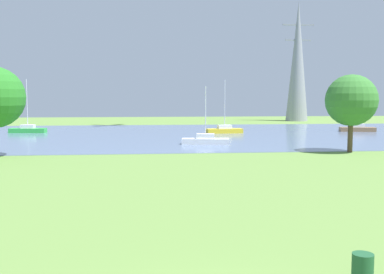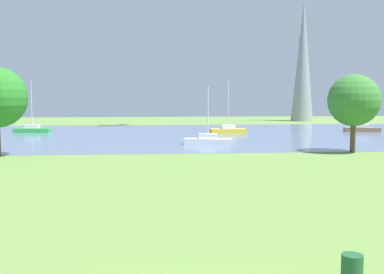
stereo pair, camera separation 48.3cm
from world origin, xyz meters
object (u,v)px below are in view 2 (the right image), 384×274
object	(u,v)px
sailboat_white	(208,140)
sailboat_green	(32,129)
electricity_pylon	(303,61)
sailboat_brown	(362,128)
sailboat_yellow	(228,130)
litter_bin	(352,270)
tree_west_far	(354,100)

from	to	relation	value
sailboat_white	sailboat_green	bearing A→B (deg)	141.64
electricity_pylon	sailboat_green	bearing A→B (deg)	-150.62
sailboat_brown	sailboat_white	bearing A→B (deg)	-147.51
sailboat_yellow	sailboat_white	world-z (taller)	sailboat_yellow
sailboat_brown	litter_bin	bearing A→B (deg)	-115.58
sailboat_green	electricity_pylon	xyz separation A→B (m)	(46.40, 26.12, 11.53)
sailboat_green	sailboat_white	size ratio (longest dim) A/B	1.22
sailboat_green	sailboat_brown	xyz separation A→B (m)	(45.53, -2.46, 0.00)
electricity_pylon	sailboat_yellow	bearing A→B (deg)	-124.02
sailboat_green	sailboat_white	bearing A→B (deg)	-38.36
tree_west_far	sailboat_white	bearing A→B (deg)	147.01
litter_bin	sailboat_white	bearing A→B (deg)	89.23
litter_bin	sailboat_green	size ratio (longest dim) A/B	0.11
sailboat_white	tree_west_far	size ratio (longest dim) A/B	0.87
sailboat_green	sailboat_yellow	world-z (taller)	sailboat_green
sailboat_green	tree_west_far	world-z (taller)	sailboat_green
sailboat_yellow	electricity_pylon	distance (m)	37.47
sailboat_white	electricity_pylon	xyz separation A→B (m)	(24.38, 43.55, 11.54)
electricity_pylon	sailboat_white	bearing A→B (deg)	-119.23
sailboat_white	sailboat_brown	bearing A→B (deg)	32.49
tree_west_far	litter_bin	bearing A→B (deg)	-114.28
litter_bin	sailboat_brown	bearing A→B (deg)	64.42
sailboat_yellow	sailboat_white	size ratio (longest dim) A/B	1.19
litter_bin	sailboat_yellow	bearing A→B (deg)	84.30
litter_bin	electricity_pylon	xyz separation A→B (m)	(24.85, 78.68, 11.60)
tree_west_far	sailboat_green	bearing A→B (deg)	143.44
sailboat_yellow	electricity_pylon	size ratio (longest dim) A/B	0.30
litter_bin	sailboat_white	world-z (taller)	sailboat_white
sailboat_green	sailboat_brown	distance (m)	45.59
sailboat_yellow	sailboat_brown	xyz separation A→B (m)	(19.08, 0.96, 0.00)
sailboat_brown	electricity_pylon	distance (m)	30.84
sailboat_yellow	sailboat_white	xyz separation A→B (m)	(-4.43, -14.01, -0.01)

